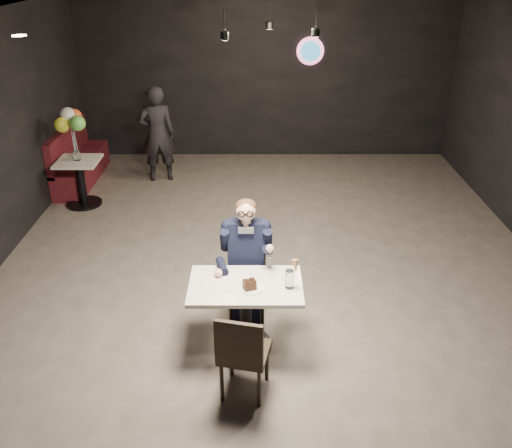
{
  "coord_description": "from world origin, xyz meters",
  "views": [
    {
      "loc": [
        -0.2,
        -5.8,
        3.63
      ],
      "look_at": [
        -0.2,
        -0.78,
        1.1
      ],
      "focal_mm": 38.0,
      "sensor_mm": 36.0,
      "label": 1
    }
  ],
  "objects_px": {
    "main_table": "(246,316)",
    "passerby": "(157,134)",
    "chair_far": "(247,279)",
    "sundae_glass": "(289,279)",
    "balloon_vase": "(77,155)",
    "seated_man": "(246,258)",
    "chair_near": "(245,350)",
    "side_table": "(81,181)",
    "booth_bench": "(80,155)"
  },
  "relations": [
    {
      "from": "main_table",
      "to": "passerby",
      "type": "height_order",
      "value": "passerby"
    },
    {
      "from": "chair_far",
      "to": "sundae_glass",
      "type": "bearing_deg",
      "value": -55.35
    },
    {
      "from": "balloon_vase",
      "to": "seated_man",
      "type": "bearing_deg",
      "value": -47.92
    },
    {
      "from": "chair_near",
      "to": "side_table",
      "type": "height_order",
      "value": "chair_near"
    },
    {
      "from": "seated_man",
      "to": "balloon_vase",
      "type": "distance_m",
      "value": 3.95
    },
    {
      "from": "chair_far",
      "to": "booth_bench",
      "type": "distance_m",
      "value": 4.92
    },
    {
      "from": "chair_near",
      "to": "balloon_vase",
      "type": "relative_size",
      "value": 5.97
    },
    {
      "from": "main_table",
      "to": "chair_far",
      "type": "bearing_deg",
      "value": 90.0
    },
    {
      "from": "sundae_glass",
      "to": "passerby",
      "type": "relative_size",
      "value": 0.11
    },
    {
      "from": "side_table",
      "to": "chair_near",
      "type": "bearing_deg",
      "value": -57.22
    },
    {
      "from": "seated_man",
      "to": "booth_bench",
      "type": "xyz_separation_m",
      "value": [
        -2.95,
        3.93,
        -0.24
      ]
    },
    {
      "from": "side_table",
      "to": "main_table",
      "type": "bearing_deg",
      "value": -52.75
    },
    {
      "from": "booth_bench",
      "to": "passerby",
      "type": "bearing_deg",
      "value": 3.05
    },
    {
      "from": "side_table",
      "to": "balloon_vase",
      "type": "relative_size",
      "value": 5.15
    },
    {
      "from": "main_table",
      "to": "seated_man",
      "type": "relative_size",
      "value": 0.76
    },
    {
      "from": "sundae_glass",
      "to": "booth_bench",
      "type": "height_order",
      "value": "booth_bench"
    },
    {
      "from": "seated_man",
      "to": "side_table",
      "type": "height_order",
      "value": "seated_man"
    },
    {
      "from": "sundae_glass",
      "to": "main_table",
      "type": "bearing_deg",
      "value": 172.1
    },
    {
      "from": "chair_far",
      "to": "balloon_vase",
      "type": "height_order",
      "value": "chair_far"
    },
    {
      "from": "seated_man",
      "to": "sundae_glass",
      "type": "xyz_separation_m",
      "value": [
        0.42,
        -0.61,
        0.12
      ]
    },
    {
      "from": "chair_far",
      "to": "seated_man",
      "type": "distance_m",
      "value": 0.26
    },
    {
      "from": "chair_near",
      "to": "passerby",
      "type": "bearing_deg",
      "value": 119.6
    },
    {
      "from": "main_table",
      "to": "sundae_glass",
      "type": "bearing_deg",
      "value": -7.9
    },
    {
      "from": "passerby",
      "to": "side_table",
      "type": "bearing_deg",
      "value": 31.93
    },
    {
      "from": "chair_far",
      "to": "balloon_vase",
      "type": "bearing_deg",
      "value": 132.08
    },
    {
      "from": "sundae_glass",
      "to": "passerby",
      "type": "xyz_separation_m",
      "value": [
        -2.01,
        4.62,
        -0.02
      ]
    },
    {
      "from": "chair_near",
      "to": "side_table",
      "type": "distance_m",
      "value": 4.89
    },
    {
      "from": "chair_far",
      "to": "side_table",
      "type": "bearing_deg",
      "value": 132.08
    },
    {
      "from": "chair_far",
      "to": "side_table",
      "type": "xyz_separation_m",
      "value": [
        -2.65,
        2.93,
        -0.06
      ]
    },
    {
      "from": "chair_far",
      "to": "seated_man",
      "type": "bearing_deg",
      "value": 0.0
    },
    {
      "from": "main_table",
      "to": "seated_man",
      "type": "distance_m",
      "value": 0.65
    },
    {
      "from": "main_table",
      "to": "sundae_glass",
      "type": "relative_size",
      "value": 5.81
    },
    {
      "from": "seated_man",
      "to": "balloon_vase",
      "type": "bearing_deg",
      "value": 132.08
    },
    {
      "from": "sundae_glass",
      "to": "balloon_vase",
      "type": "xyz_separation_m",
      "value": [
        -3.07,
        3.54,
        -0.02
      ]
    },
    {
      "from": "seated_man",
      "to": "sundae_glass",
      "type": "height_order",
      "value": "seated_man"
    },
    {
      "from": "chair_far",
      "to": "balloon_vase",
      "type": "xyz_separation_m",
      "value": [
        -2.65,
        2.93,
        0.37
      ]
    },
    {
      "from": "chair_far",
      "to": "sundae_glass",
      "type": "distance_m",
      "value": 0.83
    },
    {
      "from": "seated_man",
      "to": "side_table",
      "type": "relative_size",
      "value": 1.81
    },
    {
      "from": "side_table",
      "to": "balloon_vase",
      "type": "height_order",
      "value": "balloon_vase"
    },
    {
      "from": "seated_man",
      "to": "passerby",
      "type": "distance_m",
      "value": 4.31
    },
    {
      "from": "booth_bench",
      "to": "side_table",
      "type": "relative_size",
      "value": 2.42
    },
    {
      "from": "booth_bench",
      "to": "passerby",
      "type": "distance_m",
      "value": 1.41
    },
    {
      "from": "balloon_vase",
      "to": "passerby",
      "type": "distance_m",
      "value": 1.51
    },
    {
      "from": "seated_man",
      "to": "balloon_vase",
      "type": "height_order",
      "value": "seated_man"
    },
    {
      "from": "side_table",
      "to": "balloon_vase",
      "type": "distance_m",
      "value": 0.43
    },
    {
      "from": "balloon_vase",
      "to": "main_table",
      "type": "bearing_deg",
      "value": -52.75
    },
    {
      "from": "sundae_glass",
      "to": "passerby",
      "type": "bearing_deg",
      "value": 113.5
    },
    {
      "from": "chair_near",
      "to": "sundae_glass",
      "type": "distance_m",
      "value": 0.81
    },
    {
      "from": "booth_bench",
      "to": "balloon_vase",
      "type": "xyz_separation_m",
      "value": [
        0.3,
        -1.0,
        0.35
      ]
    },
    {
      "from": "passerby",
      "to": "chair_near",
      "type": "bearing_deg",
      "value": 93.68
    }
  ]
}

